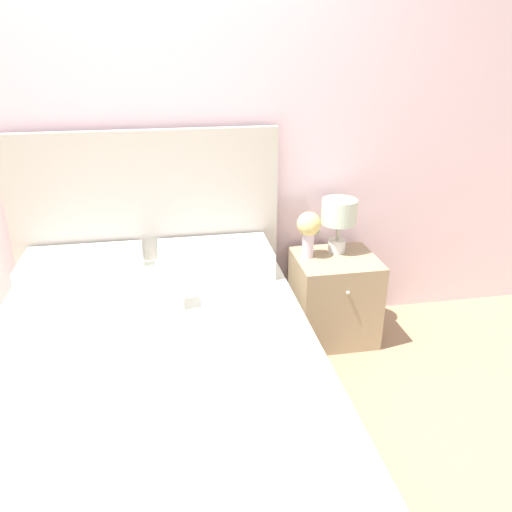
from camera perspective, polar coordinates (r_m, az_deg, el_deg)
ground_plane at (r=3.21m, az=-11.07°, el=-8.38°), size 12.00×12.00×0.00m
wall_back at (r=2.84m, az=-13.15°, el=15.34°), size 8.00×0.06×2.60m
bed at (r=2.33m, az=-11.62°, el=-13.71°), size 1.47×1.93×1.24m
nightstand at (r=3.02m, az=8.86°, el=-4.70°), size 0.47×0.45×0.52m
table_lamp at (r=2.92m, az=9.44°, el=4.55°), size 0.20×0.20×0.32m
flower_vase at (r=2.84m, az=6.09°, el=3.16°), size 0.14×0.14×0.27m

